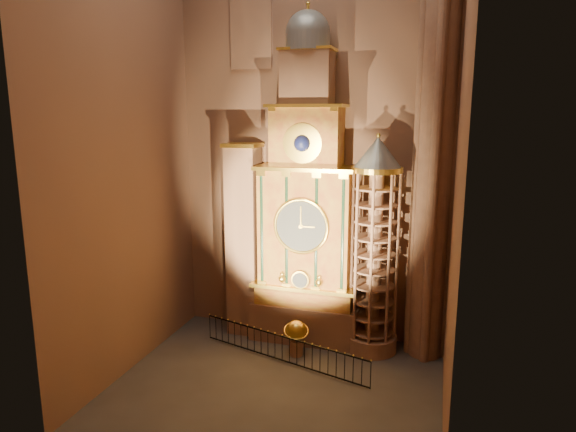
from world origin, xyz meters
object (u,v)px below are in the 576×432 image
(portrait_tower, at_px, (244,239))
(stair_turret, at_px, (374,248))
(celestial_globe, at_px, (296,335))
(astronomical_clock, at_px, (306,215))
(iron_railing, at_px, (282,349))

(portrait_tower, height_order, stair_turret, stair_turret)
(portrait_tower, relative_size, celestial_globe, 5.74)
(astronomical_clock, distance_m, celestial_globe, 5.94)
(stair_turret, bearing_deg, portrait_tower, 177.67)
(stair_turret, relative_size, celestial_globe, 6.08)
(astronomical_clock, distance_m, stair_turret, 3.78)
(celestial_globe, bearing_deg, astronomical_clock, 91.13)
(stair_turret, bearing_deg, celestial_globe, -154.13)
(astronomical_clock, height_order, celestial_globe, astronomical_clock)
(portrait_tower, bearing_deg, celestial_globe, -29.68)
(stair_turret, bearing_deg, iron_railing, -145.99)
(astronomical_clock, distance_m, iron_railing, 6.65)
(celestial_globe, distance_m, iron_railing, 1.10)
(astronomical_clock, xyz_separation_m, portrait_tower, (-3.40, 0.02, -1.53))
(portrait_tower, xyz_separation_m, stair_turret, (6.90, -0.28, 0.12))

